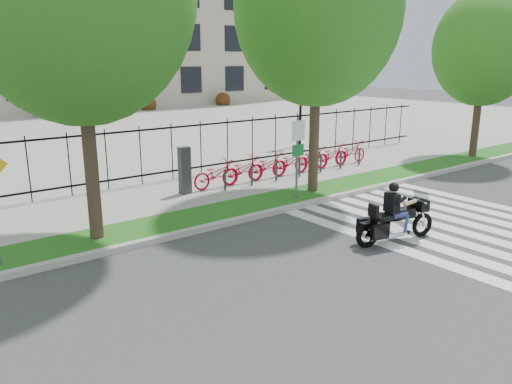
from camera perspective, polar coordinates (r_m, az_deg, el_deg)
ground at (r=10.51m, az=9.76°, el=-9.43°), size 120.00×120.00×0.00m
curb at (r=13.37m, az=-3.33°, el=-3.53°), size 60.00×0.20×0.15m
grass_verge at (r=14.04m, az=-5.31°, el=-2.66°), size 60.00×1.50×0.15m
sidewalk at (r=16.12m, az=-10.16°, el=-0.53°), size 60.00×3.50×0.15m
plaza at (r=32.44m, az=-25.08°, el=5.95°), size 80.00×34.00×0.10m
crosswalk_stripes at (r=14.26m, az=22.98°, el=-3.83°), size 5.70×8.00×0.01m
iron_fence at (r=17.41m, az=-13.05°, el=4.09°), size 30.00×0.06×2.00m
lamp_post_right at (r=25.17m, az=5.17°, el=12.33°), size 1.06×0.70×4.25m
street_tree_2 at (r=15.98m, az=7.09°, el=20.10°), size 5.09×5.09×8.57m
street_tree_3 at (r=23.98m, az=24.64°, el=14.71°), size 4.25×4.25×7.07m
bike_share_station at (r=18.57m, az=3.76°, el=3.42°), size 8.85×0.85×1.50m
sign_pole_regulatory at (r=15.13m, az=4.78°, el=5.12°), size 0.50×0.09×2.50m
motorcycle_rider at (r=12.49m, az=15.69°, el=-2.88°), size 2.31×0.94×1.80m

